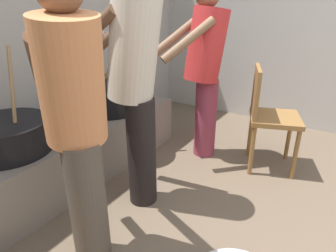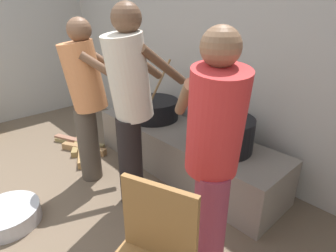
# 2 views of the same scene
# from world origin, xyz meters

# --- Properties ---
(block_enclosure_rear) EXTENTS (5.27, 0.20, 2.20)m
(block_enclosure_rear) POSITION_xyz_m (0.00, 2.53, 1.10)
(block_enclosure_rear) COLOR #ADA8A0
(block_enclosure_rear) RESTS_ON ground_plane
(hearth_ledge) EXTENTS (2.11, 0.60, 0.44)m
(hearth_ledge) POSITION_xyz_m (0.29, 2.01, 0.22)
(hearth_ledge) COLOR slate
(hearth_ledge) RESTS_ON ground_plane
(cooking_pot_main) EXTENTS (0.54, 0.54, 0.66)m
(cooking_pot_main) POSITION_xyz_m (-0.19, 2.03, 0.55)
(cooking_pot_main) COLOR black
(cooking_pot_main) RESTS_ON hearth_ledge
(cooking_pot_secondary) EXTENTS (0.52, 0.52, 0.74)m
(cooking_pot_secondary) POSITION_xyz_m (0.76, 2.01, 0.59)
(cooking_pot_secondary) COLOR black
(cooking_pot_secondary) RESTS_ON hearth_ledge
(cook_in_cream_shirt) EXTENTS (0.37, 0.69, 1.62)m
(cook_in_cream_shirt) POSITION_xyz_m (0.34, 1.37, 0.93)
(cook_in_cream_shirt) COLOR black
(cook_in_cream_shirt) RESTS_ON ground_plane
(cook_in_red_shirt) EXTENTS (0.70, 0.65, 1.51)m
(cook_in_red_shirt) POSITION_xyz_m (1.21, 1.29, 0.86)
(cook_in_red_shirt) COLOR #8C3347
(cook_in_red_shirt) RESTS_ON ground_plane
(cook_in_orange_shirt) EXTENTS (0.63, 0.71, 1.51)m
(cook_in_orange_shirt) POSITION_xyz_m (-0.22, 1.28, 0.86)
(cook_in_orange_shirt) COLOR #4C4238
(cook_in_orange_shirt) RESTS_ON ground_plane
(metal_mixing_bowl) EXTENTS (0.48, 0.48, 0.13)m
(metal_mixing_bowl) POSITION_xyz_m (-0.11, 0.44, 0.07)
(metal_mixing_bowl) COLOR #B7B7BC
(metal_mixing_bowl) RESTS_ON ground_plane
(firewood_pile) EXTENTS (0.91, 0.47, 0.08)m
(firewood_pile) POSITION_xyz_m (-0.88, 1.43, 0.04)
(firewood_pile) COLOR olive
(firewood_pile) RESTS_ON ground_plane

